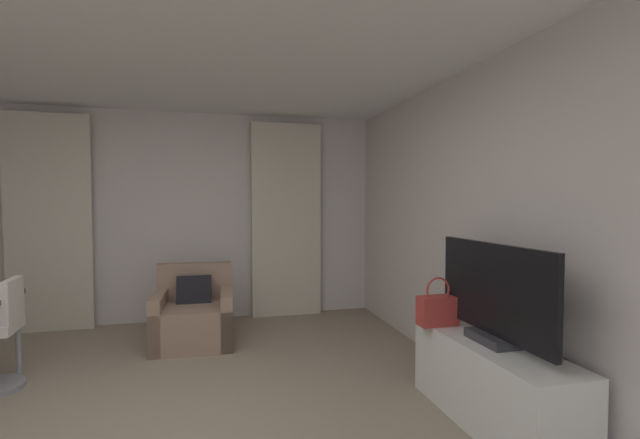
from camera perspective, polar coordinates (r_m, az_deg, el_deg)
The scene contains 8 objects.
wall_window at distance 5.69m, azimuth -18.45°, elevation 0.34°, with size 5.12×0.06×2.60m.
wall_right at distance 3.40m, azimuth 24.43°, elevation -1.14°, with size 0.06×6.12×2.60m.
curtain_left_panel at distance 5.82m, azimuth -32.16°, elevation -0.36°, with size 0.90×0.06×2.50m.
curtain_right_panel at distance 5.63m, azimuth -4.44°, elevation -0.07°, with size 0.90×0.06×2.50m.
armchair at distance 4.85m, azimuth -16.32°, elevation -12.24°, with size 0.82×0.81×0.81m.
tv_console at distance 3.29m, azimuth 21.76°, elevation -19.50°, with size 0.45×1.33×0.56m.
tv_flatscreen at distance 3.13m, azimuth 21.89°, elevation -9.29°, with size 0.20×1.13×0.67m.
handbag_primary at distance 3.47m, azimuth 15.29°, elevation -11.38°, with size 0.30×0.14×0.37m.
Camera 1 is at (0.40, -2.64, 1.50)m, focal length 24.23 mm.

